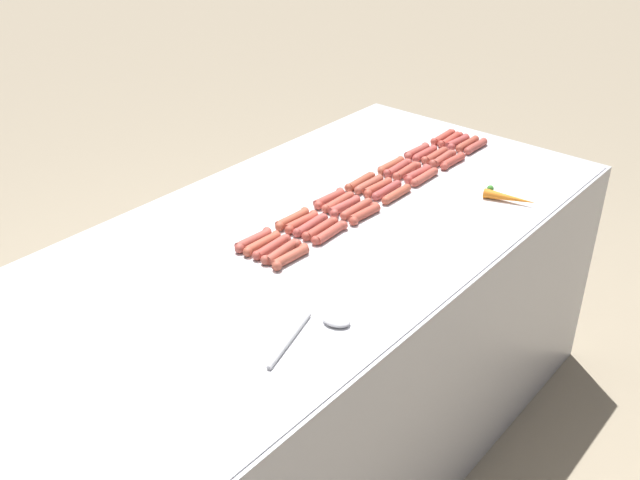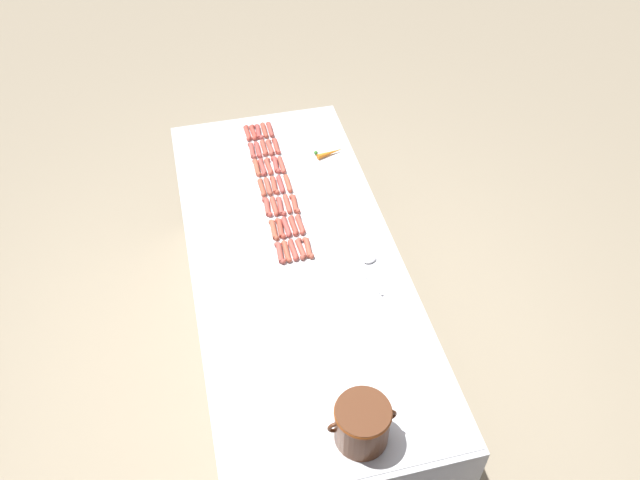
{
  "view_description": "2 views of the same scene",
  "coord_description": "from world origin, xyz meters",
  "px_view_note": "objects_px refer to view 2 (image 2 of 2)",
  "views": [
    {
      "loc": [
        -1.24,
        1.26,
        1.91
      ],
      "look_at": [
        -0.13,
        -0.07,
        0.9
      ],
      "focal_mm": 40.91,
      "sensor_mm": 36.0,
      "label": 1
    },
    {
      "loc": [
        0.39,
        2.16,
        3.2
      ],
      "look_at": [
        -0.14,
        -0.02,
        0.89
      ],
      "focal_mm": 36.09,
      "sensor_mm": 36.0,
      "label": 2
    }
  ],
  "objects_px": {
    "hot_dog_32": "(267,207)",
    "hot_dog_33": "(274,230)",
    "hot_dog_13": "(301,249)",
    "hot_dog_17": "(274,185)",
    "bean_pot": "(362,422)",
    "hot_dog_4": "(295,204)",
    "hot_dog_30": "(257,168)",
    "hot_dog_21": "(253,132)",
    "hot_dog_28": "(247,133)",
    "hot_dog_8": "(270,147)",
    "hot_dog_1": "(276,146)",
    "hot_dog_26": "(280,228)",
    "hot_dog_12": "(293,225)",
    "hot_dog_5": "(300,224)",
    "hot_dog_9": "(276,165)",
    "hot_dog_16": "(269,166)",
    "hot_dog_18": "(281,206)",
    "hot_dog_7": "(264,130)",
    "hot_dog_10": "(281,184)",
    "hot_dog_25": "(274,206)",
    "hot_dog_20": "(293,250)",
    "hot_dog_0": "(270,129)",
    "hot_dog_31": "(262,188)",
    "hot_dog_29": "(252,151)",
    "hot_dog_6": "(308,248)",
    "hot_dog_22": "(258,150)",
    "hot_dog_24": "(268,186)",
    "carrot": "(330,153)",
    "hot_dog_27": "(286,251)",
    "hot_dog_19": "(287,227)",
    "hot_dog_3": "(288,183)",
    "hot_dog_11": "(287,204)",
    "hot_dog_34": "(280,253)",
    "serving_spoon": "(370,266)",
    "hot_dog_2": "(282,165)"
  },
  "relations": [
    {
      "from": "hot_dog_0",
      "to": "hot_dog_9",
      "type": "height_order",
      "value": "same"
    },
    {
      "from": "hot_dog_26",
      "to": "hot_dog_32",
      "type": "bearing_deg",
      "value": -78.34
    },
    {
      "from": "hot_dog_0",
      "to": "hot_dog_2",
      "type": "distance_m",
      "value": 0.35
    },
    {
      "from": "hot_dog_3",
      "to": "carrot",
      "type": "bearing_deg",
      "value": -144.58
    },
    {
      "from": "hot_dog_31",
      "to": "hot_dog_33",
      "type": "bearing_deg",
      "value": 90.19
    },
    {
      "from": "hot_dog_22",
      "to": "hot_dog_24",
      "type": "bearing_deg",
      "value": 89.7
    },
    {
      "from": "hot_dog_5",
      "to": "bean_pot",
      "type": "distance_m",
      "value": 1.21
    },
    {
      "from": "hot_dog_22",
      "to": "hot_dog_1",
      "type": "bearing_deg",
      "value": -175.47
    },
    {
      "from": "hot_dog_26",
      "to": "bean_pot",
      "type": "distance_m",
      "value": 1.21
    },
    {
      "from": "hot_dog_0",
      "to": "hot_dog_32",
      "type": "distance_m",
      "value": 0.69
    },
    {
      "from": "hot_dog_1",
      "to": "hot_dog_26",
      "type": "relative_size",
      "value": 1.0
    },
    {
      "from": "hot_dog_25",
      "to": "hot_dog_32",
      "type": "bearing_deg",
      "value": -2.27
    },
    {
      "from": "hot_dog_24",
      "to": "hot_dog_27",
      "type": "height_order",
      "value": "same"
    },
    {
      "from": "hot_dog_20",
      "to": "hot_dog_1",
      "type": "bearing_deg",
      "value": -95.2
    },
    {
      "from": "hot_dog_5",
      "to": "carrot",
      "type": "relative_size",
      "value": 0.82
    },
    {
      "from": "hot_dog_17",
      "to": "bean_pot",
      "type": "height_order",
      "value": "bean_pot"
    },
    {
      "from": "hot_dog_26",
      "to": "hot_dog_28",
      "type": "distance_m",
      "value": 0.85
    },
    {
      "from": "hot_dog_27",
      "to": "hot_dog_32",
      "type": "bearing_deg",
      "value": -84.32
    },
    {
      "from": "hot_dog_10",
      "to": "hot_dog_18",
      "type": "bearing_deg",
      "value": 79.27
    },
    {
      "from": "hot_dog_17",
      "to": "hot_dog_16",
      "type": "bearing_deg",
      "value": -90.38
    },
    {
      "from": "hot_dog_7",
      "to": "hot_dog_17",
      "type": "distance_m",
      "value": 0.52
    },
    {
      "from": "hot_dog_0",
      "to": "hot_dog_29",
      "type": "distance_m",
      "value": 0.23
    },
    {
      "from": "hot_dog_29",
      "to": "hot_dog_6",
      "type": "bearing_deg",
      "value": 99.61
    },
    {
      "from": "hot_dog_1",
      "to": "hot_dog_22",
      "type": "distance_m",
      "value": 0.11
    },
    {
      "from": "hot_dog_6",
      "to": "hot_dog_31",
      "type": "distance_m",
      "value": 0.53
    },
    {
      "from": "hot_dog_11",
      "to": "bean_pot",
      "type": "height_order",
      "value": "bean_pot"
    },
    {
      "from": "hot_dog_21",
      "to": "hot_dog_28",
      "type": "distance_m",
      "value": 0.04
    },
    {
      "from": "hot_dog_19",
      "to": "hot_dog_11",
      "type": "bearing_deg",
      "value": -103.13
    },
    {
      "from": "hot_dog_0",
      "to": "hot_dog_28",
      "type": "xyz_separation_m",
      "value": [
        0.14,
        0.0,
        0.0
      ]
    },
    {
      "from": "bean_pot",
      "to": "serving_spoon",
      "type": "xyz_separation_m",
      "value": [
        -0.29,
        -0.85,
        -0.1
      ]
    },
    {
      "from": "hot_dog_11",
      "to": "hot_dog_22",
      "type": "xyz_separation_m",
      "value": [
        0.07,
        -0.5,
        0.0
      ]
    },
    {
      "from": "hot_dog_25",
      "to": "hot_dog_29",
      "type": "height_order",
      "value": "same"
    },
    {
      "from": "bean_pot",
      "to": "hot_dog_19",
      "type": "bearing_deg",
      "value": -87.62
    },
    {
      "from": "hot_dog_25",
      "to": "hot_dog_34",
      "type": "distance_m",
      "value": 0.35
    },
    {
      "from": "hot_dog_6",
      "to": "hot_dog_21",
      "type": "bearing_deg",
      "value": -84.03
    },
    {
      "from": "hot_dog_10",
      "to": "hot_dog_17",
      "type": "bearing_deg",
      "value": 0.53
    },
    {
      "from": "hot_dog_13",
      "to": "hot_dog_17",
      "type": "bearing_deg",
      "value": -85.8
    },
    {
      "from": "hot_dog_32",
      "to": "hot_dog_33",
      "type": "relative_size",
      "value": 1.0
    },
    {
      "from": "hot_dog_7",
      "to": "hot_dog_26",
      "type": "relative_size",
      "value": 1.0
    },
    {
      "from": "hot_dog_7",
      "to": "hot_dog_10",
      "type": "distance_m",
      "value": 0.51
    },
    {
      "from": "hot_dog_17",
      "to": "hot_dog_28",
      "type": "xyz_separation_m",
      "value": [
        0.07,
        -0.51,
        0.0
      ]
    },
    {
      "from": "hot_dog_29",
      "to": "hot_dog_26",
      "type": "bearing_deg",
      "value": 92.92
    },
    {
      "from": "hot_dog_18",
      "to": "hot_dog_33",
      "type": "height_order",
      "value": "same"
    },
    {
      "from": "hot_dog_9",
      "to": "hot_dog_13",
      "type": "bearing_deg",
      "value": 89.7
    },
    {
      "from": "hot_dog_0",
      "to": "serving_spoon",
      "type": "xyz_separation_m",
      "value": [
        -0.27,
        1.21,
        -0.01
      ]
    },
    {
      "from": "hot_dog_8",
      "to": "bean_pot",
      "type": "height_order",
      "value": "bean_pot"
    },
    {
      "from": "hot_dog_4",
      "to": "hot_dog_30",
      "type": "xyz_separation_m",
      "value": [
        0.15,
        -0.35,
        0.0
      ]
    },
    {
      "from": "hot_dog_3",
      "to": "hot_dog_27",
      "type": "relative_size",
      "value": 1.0
    },
    {
      "from": "hot_dog_9",
      "to": "hot_dog_27",
      "type": "distance_m",
      "value": 0.69
    },
    {
      "from": "hot_dog_12",
      "to": "hot_dog_5",
      "type": "bearing_deg",
      "value": 178.91
    }
  ]
}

